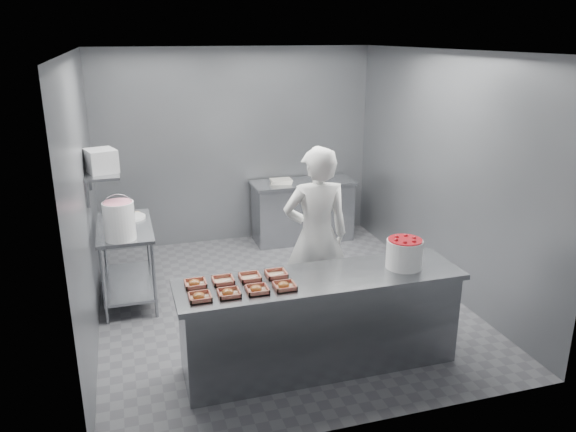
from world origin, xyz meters
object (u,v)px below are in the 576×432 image
object	(u,v)px
tray_5	(223,280)
appliance	(101,161)
strawberry_tub	(404,252)
worker	(316,236)
service_counter	(320,321)
tray_3	(284,286)
tray_6	(250,277)
back_counter	(303,211)
tray_2	(257,289)
prep_table	(127,251)
tray_0	(200,297)
glaze_bucket	(119,220)
tray_4	(195,283)
tray_1	(229,293)
tray_7	(276,274)

from	to	relation	value
tray_5	appliance	xyz separation A→B (m)	(-0.96, 1.69, 0.77)
strawberry_tub	appliance	size ratio (longest dim) A/B	1.03
tray_5	worker	distance (m)	1.34
service_counter	tray_3	bearing A→B (deg)	-160.90
strawberry_tub	tray_6	bearing A→B (deg)	173.88
tray_6	worker	xyz separation A→B (m)	(0.88, 0.74, 0.03)
back_counter	tray_2	size ratio (longest dim) A/B	8.01
prep_table	worker	bearing A→B (deg)	-29.51
service_counter	tray_0	distance (m)	1.20
worker	tray_6	bearing A→B (deg)	44.68
prep_table	tray_5	size ratio (longest dim) A/B	6.40
service_counter	tray_6	bearing A→B (deg)	167.94
service_counter	appliance	xyz separation A→B (m)	(-1.82, 1.82, 1.23)
tray_5	worker	size ratio (longest dim) A/B	0.10
back_counter	glaze_bucket	xyz separation A→B (m)	(-2.59, -1.74, 0.66)
tray_4	tray_2	bearing A→B (deg)	-28.80
service_counter	worker	xyz separation A→B (m)	(0.26, 0.87, 0.50)
back_counter	tray_4	size ratio (longest dim) A/B	8.01
tray_1	tray_5	world-z (taller)	tray_1
tray_3	tray_5	size ratio (longest dim) A/B	1.00
tray_3	glaze_bucket	xyz separation A→B (m)	(-1.31, 1.64, 0.19)
tray_6	worker	distance (m)	1.15
tray_3	tray_4	size ratio (longest dim) A/B	1.00
glaze_bucket	tray_7	bearing A→B (deg)	-46.35
tray_6	glaze_bucket	size ratio (longest dim) A/B	0.38
tray_5	tray_3	bearing A→B (deg)	-28.96
tray_6	glaze_bucket	bearing A→B (deg)	127.94
tray_0	back_counter	bearing A→B (deg)	59.39
back_counter	glaze_bucket	bearing A→B (deg)	-146.13
back_counter	tray_3	world-z (taller)	tray_3
tray_2	glaze_bucket	bearing A→B (deg)	123.13
tray_4	strawberry_tub	size ratio (longest dim) A/B	0.56
tray_3	worker	distance (m)	1.19
service_counter	tray_5	size ratio (longest dim) A/B	13.88
appliance	tray_5	bearing A→B (deg)	-77.37
prep_table	tray_4	world-z (taller)	tray_4
service_counter	tray_0	xyz separation A→B (m)	(-1.10, -0.13, 0.47)
service_counter	tray_1	distance (m)	0.99
strawberry_tub	appliance	world-z (taller)	appliance
prep_table	tray_2	bearing A→B (deg)	-63.70
tray_7	appliance	distance (m)	2.35
service_counter	tray_5	bearing A→B (deg)	171.25
worker	tray_5	bearing A→B (deg)	38.07
tray_5	worker	bearing A→B (deg)	33.37
tray_1	service_counter	bearing A→B (deg)	8.71
tray_3	tray_6	xyz separation A→B (m)	(-0.24, 0.26, -0.00)
tray_6	tray_4	bearing A→B (deg)	-180.00
worker	tray_7	bearing A→B (deg)	53.78
tray_3	strawberry_tub	xyz separation A→B (m)	(1.18, 0.11, 0.12)
appliance	tray_0	bearing A→B (deg)	-86.82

